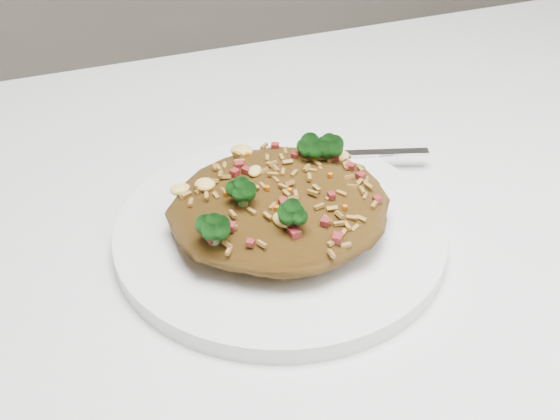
# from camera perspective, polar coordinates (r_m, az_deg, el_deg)

# --- Properties ---
(dining_table) EXTENTS (1.20, 0.80, 0.75)m
(dining_table) POSITION_cam_1_polar(r_m,az_deg,el_deg) (0.61, 7.15, -11.66)
(dining_table) COLOR silver
(dining_table) RESTS_ON ground
(plate) EXTENTS (0.24, 0.24, 0.01)m
(plate) POSITION_cam_1_polar(r_m,az_deg,el_deg) (0.57, 0.00, -1.75)
(plate) COLOR white
(plate) RESTS_ON dining_table
(fried_rice) EXTENTS (0.16, 0.15, 0.06)m
(fried_rice) POSITION_cam_1_polar(r_m,az_deg,el_deg) (0.55, -0.00, 0.85)
(fried_rice) COLOR brown
(fried_rice) RESTS_ON plate
(fork) EXTENTS (0.16, 0.06, 0.00)m
(fork) POSITION_cam_1_polar(r_m,az_deg,el_deg) (0.65, 4.47, 4.09)
(fork) COLOR silver
(fork) RESTS_ON plate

